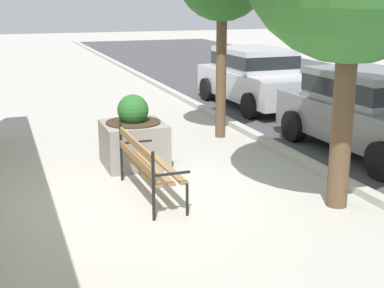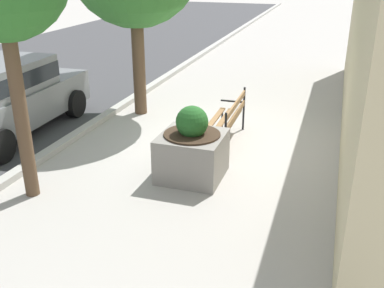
{
  "view_description": "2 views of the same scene",
  "coord_description": "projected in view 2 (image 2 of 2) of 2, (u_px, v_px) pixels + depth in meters",
  "views": [
    {
      "loc": [
        7.4,
        -2.1,
        2.86
      ],
      "look_at": [
        -0.02,
        0.54,
        0.75
      ],
      "focal_mm": 51.21,
      "sensor_mm": 36.0,
      "label": 1
    },
    {
      "loc": [
        -8.18,
        -2.1,
        3.47
      ],
      "look_at": [
        -1.64,
        0.04,
        0.6
      ],
      "focal_mm": 41.81,
      "sensor_mm": 36.0,
      "label": 2
    }
  ],
  "objects": [
    {
      "name": "building_wall_behind",
      "position": [
        365.0,
        49.0,
        9.0
      ],
      "size": [
        12.0,
        0.5,
        3.54
      ],
      "primitive_type": "cube",
      "color": "#C6B78C",
      "rests_on": "ground"
    },
    {
      "name": "curb_stone",
      "position": [
        93.0,
        124.0,
        9.92
      ],
      "size": [
        60.0,
        0.2,
        0.12
      ],
      "primitive_type": "cube",
      "color": "#B2AFA8",
      "rests_on": "ground"
    },
    {
      "name": "parked_car_grey",
      "position": [
        2.0,
        95.0,
        9.24
      ],
      "size": [
        4.16,
        2.03,
        1.56
      ],
      "color": "slate",
      "rests_on": "ground"
    },
    {
      "name": "concrete_planter",
      "position": [
        192.0,
        150.0,
        7.5
      ],
      "size": [
        1.05,
        1.05,
        1.26
      ],
      "color": "gray",
      "rests_on": "ground"
    },
    {
      "name": "ground_plane",
      "position": [
        219.0,
        142.0,
        9.11
      ],
      "size": [
        80.0,
        80.0,
        0.0
      ],
      "primitive_type": "plane",
      "color": "#ADA8A0"
    },
    {
      "name": "park_bench",
      "position": [
        227.0,
        118.0,
        8.84
      ],
      "size": [
        1.81,
        0.57,
        0.95
      ],
      "color": "olive",
      "rests_on": "ground"
    }
  ]
}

